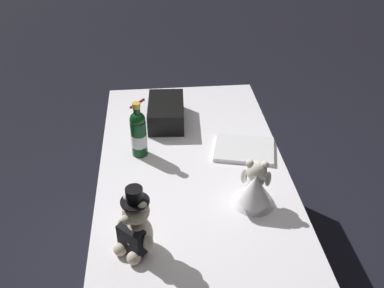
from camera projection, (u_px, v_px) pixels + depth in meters
name	position (u px, v px, depth m)	size (l,w,h in m)	color
ground_plane	(192.00, 265.00, 2.51)	(12.00, 12.00, 0.00)	black
reception_table	(192.00, 218.00, 2.29)	(1.53, 0.87, 0.75)	white
teddy_bear_groom	(136.00, 228.00, 1.57)	(0.16, 0.15, 0.29)	beige
teddy_bear_bride	(255.00, 187.00, 1.78)	(0.22, 0.18, 0.22)	white
champagne_bottle	(139.00, 133.00, 2.06)	(0.08, 0.08, 0.28)	#10401A
signing_pen	(138.00, 103.00, 2.54)	(0.11, 0.09, 0.01)	maroon
gift_case_black	(166.00, 112.00, 2.34)	(0.32, 0.21, 0.12)	black
guestbook	(244.00, 149.00, 2.14)	(0.23, 0.29, 0.02)	white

